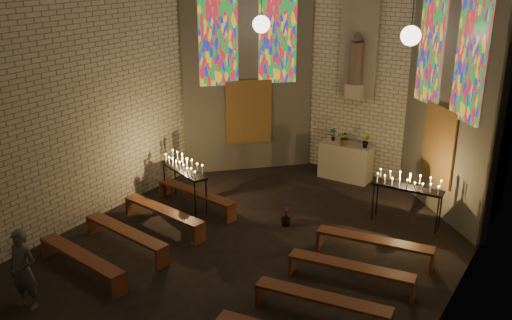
# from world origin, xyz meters

# --- Properties ---
(floor) EXTENTS (12.00, 12.00, 0.00)m
(floor) POSITION_xyz_m (0.00, 0.00, 0.00)
(floor) COLOR black
(floor) RESTS_ON ground
(room) EXTENTS (8.22, 12.43, 7.00)m
(room) POSITION_xyz_m (-0.00, 3.37, 3.72)
(room) COLOR beige
(room) RESTS_ON ground
(altar) EXTENTS (1.40, 0.60, 1.00)m
(altar) POSITION_xyz_m (0.00, 5.45, 0.50)
(altar) COLOR #AFAA8F
(altar) RESTS_ON ground
(flower_vase_left) EXTENTS (0.22, 0.17, 0.37)m
(flower_vase_left) POSITION_xyz_m (-0.44, 5.51, 1.18)
(flower_vase_left) COLOR #4C723F
(flower_vase_left) RESTS_ON altar
(flower_vase_center) EXTENTS (0.44, 0.40, 0.41)m
(flower_vase_center) POSITION_xyz_m (-0.02, 5.36, 1.21)
(flower_vase_center) COLOR #4C723F
(flower_vase_center) RESTS_ON altar
(flower_vase_right) EXTENTS (0.24, 0.22, 0.36)m
(flower_vase_right) POSITION_xyz_m (0.55, 5.44, 1.18)
(flower_vase_right) COLOR #4C723F
(flower_vase_right) RESTS_ON altar
(aisle_flower_pot) EXTENTS (0.27, 0.27, 0.44)m
(aisle_flower_pot) POSITION_xyz_m (0.02, 2.08, 0.22)
(aisle_flower_pot) COLOR #4C723F
(aisle_flower_pot) RESTS_ON ground
(votive_stand_left) EXTENTS (1.65, 0.96, 1.19)m
(votive_stand_left) POSITION_xyz_m (-2.61, 1.70, 1.03)
(votive_stand_left) COLOR black
(votive_stand_left) RESTS_ON ground
(votive_stand_right) EXTENTS (1.58, 0.42, 1.15)m
(votive_stand_right) POSITION_xyz_m (2.31, 3.60, 0.99)
(votive_stand_right) COLOR black
(votive_stand_right) RESTS_ON ground
(pew_left_0) EXTENTS (2.39, 0.66, 0.45)m
(pew_left_0) POSITION_xyz_m (-2.28, 1.72, 0.37)
(pew_left_0) COLOR #5A2C19
(pew_left_0) RESTS_ON ground
(pew_right_0) EXTENTS (2.39, 0.66, 0.45)m
(pew_right_0) POSITION_xyz_m (2.28, 1.72, 0.37)
(pew_right_0) COLOR #5A2C19
(pew_right_0) RESTS_ON ground
(pew_left_1) EXTENTS (2.39, 0.66, 0.45)m
(pew_left_1) POSITION_xyz_m (-2.28, 0.52, 0.37)
(pew_left_1) COLOR #5A2C19
(pew_left_1) RESTS_ON ground
(pew_right_1) EXTENTS (2.39, 0.66, 0.45)m
(pew_right_1) POSITION_xyz_m (2.28, 0.52, 0.37)
(pew_right_1) COLOR #5A2C19
(pew_right_1) RESTS_ON ground
(pew_left_2) EXTENTS (2.39, 0.66, 0.45)m
(pew_left_2) POSITION_xyz_m (-2.28, -0.68, 0.37)
(pew_left_2) COLOR #5A2C19
(pew_left_2) RESTS_ON ground
(pew_right_2) EXTENTS (2.39, 0.66, 0.45)m
(pew_right_2) POSITION_xyz_m (2.28, -0.68, 0.37)
(pew_right_2) COLOR #5A2C19
(pew_right_2) RESTS_ON ground
(pew_left_3) EXTENTS (2.39, 0.66, 0.45)m
(pew_left_3) POSITION_xyz_m (-2.28, -1.88, 0.37)
(pew_left_3) COLOR #5A2C19
(pew_left_3) RESTS_ON ground
(visitor) EXTENTS (0.61, 0.47, 1.50)m
(visitor) POSITION_xyz_m (-2.27, -3.12, 0.75)
(visitor) COLOR #484952
(visitor) RESTS_ON ground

